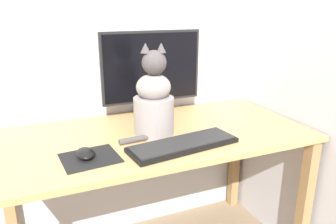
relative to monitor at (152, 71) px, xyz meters
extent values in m
cube|color=silver|center=(-0.08, 0.13, 0.32)|extent=(7.00, 0.04, 2.50)
cube|color=silver|center=(0.64, -0.23, 0.32)|extent=(0.04, 7.00, 2.50)
cube|color=tan|center=(-0.08, -0.23, -0.24)|extent=(1.37, 0.66, 0.02)
cube|color=olive|center=(0.57, -0.52, -0.59)|extent=(0.05, 0.05, 0.68)
cube|color=olive|center=(-0.73, 0.06, -0.59)|extent=(0.05, 0.05, 0.68)
cube|color=olive|center=(0.57, 0.06, -0.59)|extent=(0.05, 0.05, 0.68)
cylinder|color=black|center=(0.00, 0.00, -0.23)|extent=(0.17, 0.17, 0.01)
cylinder|color=black|center=(0.00, 0.00, -0.19)|extent=(0.04, 0.04, 0.07)
cube|color=black|center=(0.00, 0.00, 0.02)|extent=(0.51, 0.02, 0.35)
cube|color=black|center=(0.00, -0.01, 0.02)|extent=(0.48, 0.00, 0.33)
cube|color=black|center=(-0.02, -0.42, -0.22)|extent=(0.46, 0.20, 0.02)
cube|color=black|center=(-0.02, -0.42, -0.21)|extent=(0.44, 0.18, 0.01)
cube|color=black|center=(-0.39, -0.38, -0.23)|extent=(0.22, 0.20, 0.00)
ellipsoid|color=black|center=(-0.40, -0.37, -0.21)|extent=(0.07, 0.10, 0.03)
cylinder|color=gray|center=(-0.08, -0.24, -0.15)|extent=(0.22, 0.22, 0.16)
ellipsoid|color=gray|center=(-0.08, -0.24, -0.02)|extent=(0.18, 0.16, 0.11)
sphere|color=#474242|center=(-0.08, -0.25, 0.09)|extent=(0.13, 0.13, 0.10)
cone|color=#474242|center=(-0.11, -0.24, 0.15)|extent=(0.05, 0.05, 0.04)
cone|color=#474242|center=(-0.05, -0.26, 0.15)|extent=(0.05, 0.05, 0.04)
cylinder|color=#474242|center=(-0.14, -0.30, -0.22)|extent=(0.23, 0.04, 0.02)
camera|label=1|loc=(-0.54, -1.51, 0.31)|focal=35.00mm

